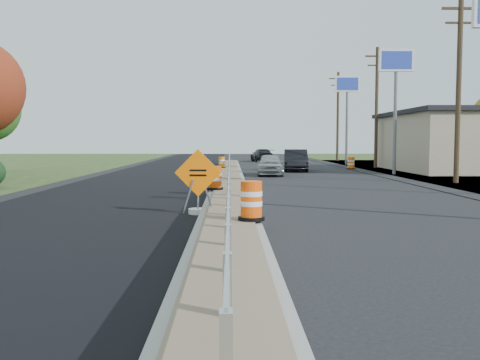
{
  "coord_description": "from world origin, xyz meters",
  "views": [
    {
      "loc": [
        0.03,
        -17.79,
        2.16
      ],
      "look_at": [
        0.3,
        -3.44,
        1.1
      ],
      "focal_mm": 40.0,
      "sensor_mm": 36.0,
      "label": 1
    }
  ],
  "objects_px": {
    "barrel_median_far": "(222,163)",
    "car_dark_mid": "(296,160)",
    "barrel_median_near": "(251,202)",
    "caution_sign": "(198,198)",
    "barrel_shoulder_mid": "(351,163)",
    "car_silver": "(270,165)",
    "car_dark_far": "(262,155)",
    "barrel_median_mid": "(215,178)"
  },
  "relations": [
    {
      "from": "barrel_median_far",
      "to": "car_dark_mid",
      "type": "height_order",
      "value": "car_dark_mid"
    },
    {
      "from": "barrel_median_near",
      "to": "caution_sign",
      "type": "bearing_deg",
      "value": 117.87
    },
    {
      "from": "barrel_shoulder_mid",
      "to": "car_silver",
      "type": "xyz_separation_m",
      "value": [
        -6.65,
        -6.93,
        0.23
      ]
    },
    {
      "from": "barrel_median_far",
      "to": "car_dark_far",
      "type": "bearing_deg",
      "value": 77.41
    },
    {
      "from": "caution_sign",
      "to": "car_dark_far",
      "type": "distance_m",
      "value": 40.18
    },
    {
      "from": "barrel_median_far",
      "to": "car_silver",
      "type": "xyz_separation_m",
      "value": [
        3.1,
        -4.74,
        0.07
      ]
    },
    {
      "from": "barrel_median_mid",
      "to": "car_silver",
      "type": "relative_size",
      "value": 0.24
    },
    {
      "from": "barrel_shoulder_mid",
      "to": "car_dark_mid",
      "type": "relative_size",
      "value": 0.2
    },
    {
      "from": "barrel_median_mid",
      "to": "barrel_shoulder_mid",
      "type": "xyz_separation_m",
      "value": [
        9.75,
        19.13,
        -0.23
      ]
    },
    {
      "from": "caution_sign",
      "to": "barrel_median_mid",
      "type": "xyz_separation_m",
      "value": [
        0.35,
        5.42,
        0.19
      ]
    },
    {
      "from": "barrel_median_near",
      "to": "car_dark_mid",
      "type": "relative_size",
      "value": 0.2
    },
    {
      "from": "barrel_shoulder_mid",
      "to": "caution_sign",
      "type": "bearing_deg",
      "value": -112.36
    },
    {
      "from": "barrel_shoulder_mid",
      "to": "car_dark_far",
      "type": "relative_size",
      "value": 0.21
    },
    {
      "from": "barrel_median_near",
      "to": "barrel_median_far",
      "type": "bearing_deg",
      "value": 92.51
    },
    {
      "from": "barrel_shoulder_mid",
      "to": "car_dark_far",
      "type": "distance_m",
      "value": 16.46
    },
    {
      "from": "caution_sign",
      "to": "barrel_shoulder_mid",
      "type": "bearing_deg",
      "value": 73.98
    },
    {
      "from": "barrel_shoulder_mid",
      "to": "car_dark_mid",
      "type": "xyz_separation_m",
      "value": [
        -4.47,
        -2.19,
        0.32
      ]
    },
    {
      "from": "caution_sign",
      "to": "barrel_median_mid",
      "type": "distance_m",
      "value": 5.44
    },
    {
      "from": "barrel_median_near",
      "to": "barrel_median_mid",
      "type": "distance_m",
      "value": 8.24
    },
    {
      "from": "caution_sign",
      "to": "barrel_median_near",
      "type": "bearing_deg",
      "value": -55.79
    },
    {
      "from": "caution_sign",
      "to": "car_dark_mid",
      "type": "relative_size",
      "value": 0.41
    },
    {
      "from": "caution_sign",
      "to": "barrel_median_far",
      "type": "relative_size",
      "value": 2.46
    },
    {
      "from": "caution_sign",
      "to": "car_dark_mid",
      "type": "xyz_separation_m",
      "value": [
        5.63,
        22.36,
        0.28
      ]
    },
    {
      "from": "barrel_median_far",
      "to": "car_dark_mid",
      "type": "bearing_deg",
      "value": 0.02
    },
    {
      "from": "car_dark_mid",
      "to": "car_dark_far",
      "type": "xyz_separation_m",
      "value": [
        -1.35,
        17.59,
        -0.12
      ]
    },
    {
      "from": "car_silver",
      "to": "car_dark_far",
      "type": "height_order",
      "value": "car_silver"
    },
    {
      "from": "barrel_median_mid",
      "to": "car_dark_mid",
      "type": "xyz_separation_m",
      "value": [
        5.28,
        16.94,
        0.09
      ]
    },
    {
      "from": "car_silver",
      "to": "barrel_median_mid",
      "type": "bearing_deg",
      "value": -100.76
    },
    {
      "from": "barrel_median_near",
      "to": "car_silver",
      "type": "height_order",
      "value": "car_silver"
    },
    {
      "from": "barrel_median_mid",
      "to": "barrel_median_near",
      "type": "bearing_deg",
      "value": -82.33
    },
    {
      "from": "barrel_median_near",
      "to": "barrel_shoulder_mid",
      "type": "bearing_deg",
      "value": 72.42
    },
    {
      "from": "barrel_median_mid",
      "to": "barrel_median_far",
      "type": "bearing_deg",
      "value": 90.0
    },
    {
      "from": "car_silver",
      "to": "car_dark_far",
      "type": "xyz_separation_m",
      "value": [
        0.83,
        22.33,
        -0.02
      ]
    },
    {
      "from": "car_dark_mid",
      "to": "car_dark_far",
      "type": "distance_m",
      "value": 17.64
    },
    {
      "from": "caution_sign",
      "to": "barrel_shoulder_mid",
      "type": "height_order",
      "value": "caution_sign"
    },
    {
      "from": "car_silver",
      "to": "car_dark_far",
      "type": "relative_size",
      "value": 0.88
    },
    {
      "from": "barrel_median_mid",
      "to": "car_dark_far",
      "type": "bearing_deg",
      "value": 83.51
    },
    {
      "from": "car_dark_far",
      "to": "barrel_median_far",
      "type": "bearing_deg",
      "value": 69.8
    },
    {
      "from": "barrel_median_far",
      "to": "car_dark_far",
      "type": "relative_size",
      "value": 0.17
    },
    {
      "from": "car_dark_mid",
      "to": "barrel_median_mid",
      "type": "bearing_deg",
      "value": -101.88
    },
    {
      "from": "barrel_median_near",
      "to": "barrel_median_mid",
      "type": "relative_size",
      "value": 1.02
    },
    {
      "from": "barrel_median_mid",
      "to": "car_silver",
      "type": "distance_m",
      "value": 12.59
    }
  ]
}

